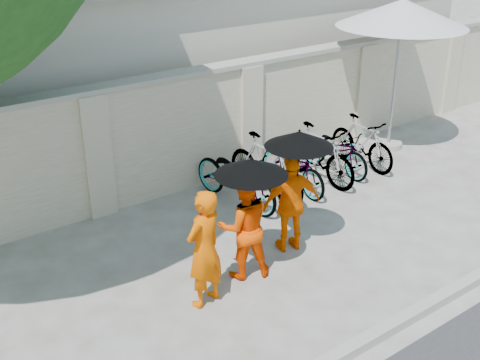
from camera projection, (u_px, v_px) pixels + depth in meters
ground at (270, 279)px, 8.10m from camera, size 80.00×80.00×0.00m
kerb at (364, 342)px, 6.83m from camera, size 40.00×0.16×0.12m
compound_wall at (200, 129)px, 10.56m from camera, size 20.00×0.30×2.00m
building_behind at (145, 50)px, 13.63m from camera, size 14.00×6.00×3.20m
monk_left at (204, 249)px, 7.30m from camera, size 0.65×0.51×1.56m
monk_center at (244, 226)px, 7.89m from camera, size 0.87×0.79×1.48m
parasol_center at (251, 167)px, 7.50m from camera, size 0.94×0.94×0.88m
monk_right at (291, 203)px, 8.51m from camera, size 0.93×0.59×1.47m
parasol_right at (299, 139)px, 8.05m from camera, size 0.94×0.94×1.00m
patio_umbrella at (402, 15)px, 11.38m from camera, size 2.94×2.94×2.99m
bike_0 at (236, 177)px, 9.94m from camera, size 0.88×1.95×0.99m
bike_1 at (266, 167)px, 10.18m from camera, size 0.64×1.84×1.09m
bike_2 at (293, 166)px, 10.49m from camera, size 0.64×1.70×0.88m
bike_3 at (318, 154)px, 10.76m from camera, size 0.58×1.77×1.05m
bike_4 at (336, 150)px, 11.20m from camera, size 0.59×1.65×0.86m
bike_5 at (362, 142)px, 11.41m from camera, size 0.51×1.64×0.97m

